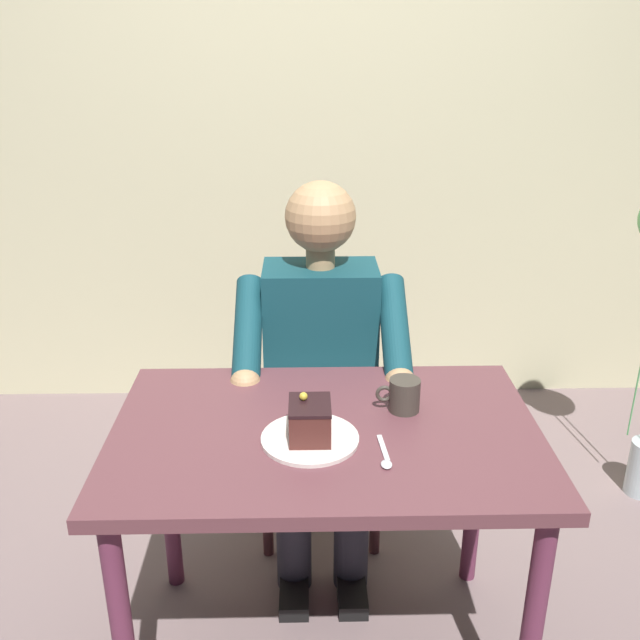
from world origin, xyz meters
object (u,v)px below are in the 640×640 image
seated_person (321,370)px  dessert_spoon (385,457)px  dining_table (326,461)px  coffee_cup (404,394)px  cake_slice (310,420)px  chair (320,388)px

seated_person → dessert_spoon: bearing=101.9°
dining_table → dessert_spoon: dessert_spoon is taller
seated_person → dessert_spoon: seated_person is taller
coffee_cup → cake_slice: bearing=30.4°
seated_person → cake_slice: bearing=85.9°
chair → cake_slice: size_ratio=7.55×
dessert_spoon → seated_person: bearing=-78.1°
dining_table → cake_slice: size_ratio=8.96×
seated_person → dessert_spoon: 0.65m
seated_person → dessert_spoon: (-0.13, 0.63, 0.09)m
chair → coffee_cup: bearing=109.5°
seated_person → coffee_cup: 0.47m
dessert_spoon → coffee_cup: bearing=-107.7°
coffee_cup → dessert_spoon: (0.07, 0.22, -0.04)m
dining_table → chair: 0.68m
dining_table → coffee_cup: 0.26m
coffee_cup → dessert_spoon: coffee_cup is taller
seated_person → chair: bearing=-90.0°
seated_person → coffee_cup: (-0.20, 0.40, 0.13)m
dessert_spoon → chair: bearing=-80.6°
dining_table → dessert_spoon: size_ratio=7.43×
seated_person → cake_slice: 0.57m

